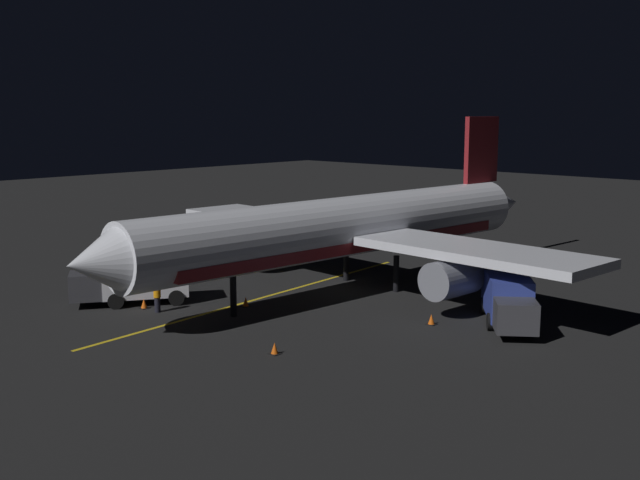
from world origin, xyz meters
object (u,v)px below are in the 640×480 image
ground_crew_worker (157,297)px  traffic_cone_under_wing (431,320)px  catering_truck (508,300)px  airliner (349,229)px  traffic_cone_near_right (246,302)px  baggage_truck (134,283)px  traffic_cone_far (144,304)px  traffic_cone_near_left (275,349)px

ground_crew_worker → traffic_cone_under_wing: 15.05m
catering_truck → ground_crew_worker: bearing=35.3°
airliner → ground_crew_worker: 12.36m
airliner → traffic_cone_under_wing: (-8.20, 2.87, -3.62)m
traffic_cone_near_right → baggage_truck: bearing=37.5°
baggage_truck → traffic_cone_under_wing: baggage_truck is taller
airliner → traffic_cone_far: bearing=63.5°
ground_crew_worker → traffic_cone_near_left: ground_crew_worker is taller
traffic_cone_near_left → ground_crew_worker: bearing=-4.0°
ground_crew_worker → traffic_cone_under_wing: size_ratio=3.16×
catering_truck → traffic_cone_near_left: (5.31, 11.65, -1.09)m
traffic_cone_near_left → traffic_cone_near_right: same height
baggage_truck → catering_truck: catering_truck is taller
baggage_truck → traffic_cone_under_wing: size_ratio=12.09×
catering_truck → traffic_cone_under_wing: 4.09m
traffic_cone_near_right → traffic_cone_under_wing: size_ratio=1.00×
catering_truck → traffic_cone_under_wing: (2.95, 2.62, -1.09)m
baggage_truck → traffic_cone_under_wing: bearing=-151.8°
ground_crew_worker → traffic_cone_near_right: (-2.60, -4.19, -0.64)m
baggage_truck → traffic_cone_near_left: 12.81m
traffic_cone_near_right → traffic_cone_under_wing: 10.74m
traffic_cone_far → ground_crew_worker: bearing=-178.6°
baggage_truck → ground_crew_worker: size_ratio=3.82×
airliner → baggage_truck: (6.91, 10.98, -2.67)m
baggage_truck → traffic_cone_far: baggage_truck is taller
traffic_cone_near_right → traffic_cone_far: size_ratio=1.00×
baggage_truck → traffic_cone_near_right: bearing=-142.5°
traffic_cone_near_right → traffic_cone_far: (3.87, 4.22, 0.00)m
baggage_truck → traffic_cone_under_wing: (-15.11, -8.11, -0.95)m
ground_crew_worker → baggage_truck: bearing=-4.7°
traffic_cone_near_right → traffic_cone_under_wing: same height
airliner → ground_crew_worker: (4.32, 11.19, -2.98)m
airliner → traffic_cone_near_left: 13.74m
airliner → traffic_cone_near_right: airliner is taller
traffic_cone_near_left → traffic_cone_under_wing: size_ratio=1.00×
catering_truck → traffic_cone_near_left: size_ratio=11.63×
airliner → ground_crew_worker: airliner is taller
airliner → traffic_cone_far: size_ratio=66.76×
catering_truck → ground_crew_worker: catering_truck is taller
traffic_cone_far → traffic_cone_under_wing: bearing=-148.8°
baggage_truck → traffic_cone_near_left: (-12.74, 0.92, -0.95)m
catering_truck → ground_crew_worker: 18.96m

